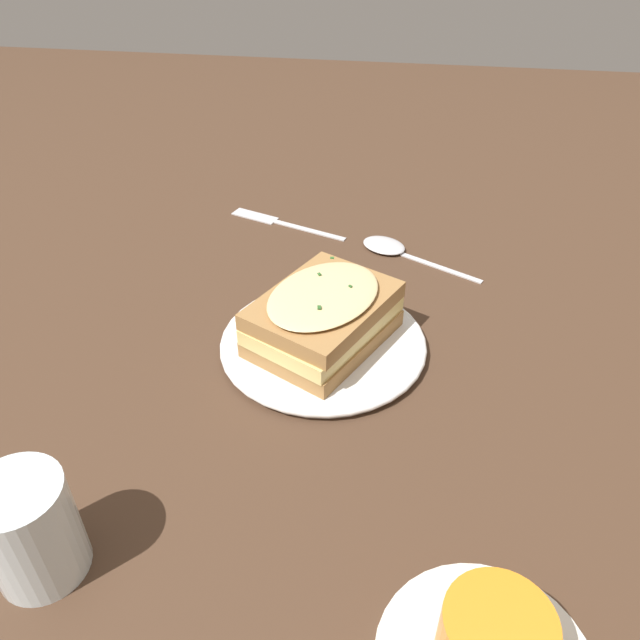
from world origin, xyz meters
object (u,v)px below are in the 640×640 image
(sandwich, at_px, (323,317))
(spoon, at_px, (390,248))
(dinner_plate, at_px, (320,343))
(fork, at_px, (275,221))
(water_glass, at_px, (30,530))

(sandwich, bearing_deg, spoon, -105.26)
(sandwich, bearing_deg, dinner_plate, 7.78)
(sandwich, bearing_deg, fork, -67.98)
(dinner_plate, bearing_deg, fork, -68.51)
(water_glass, height_order, fork, water_glass)
(water_glass, bearing_deg, sandwich, -120.61)
(water_glass, bearing_deg, dinner_plate, -120.23)
(dinner_plate, distance_m, water_glass, 0.34)
(spoon, bearing_deg, water_glass, -176.95)
(dinner_plate, relative_size, sandwich, 1.21)
(dinner_plate, height_order, fork, dinner_plate)
(sandwich, height_order, spoon, sandwich)
(dinner_plate, relative_size, spoon, 1.34)
(spoon, bearing_deg, dinner_plate, -168.46)
(dinner_plate, xyz_separation_m, spoon, (-0.06, -0.22, -0.00))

